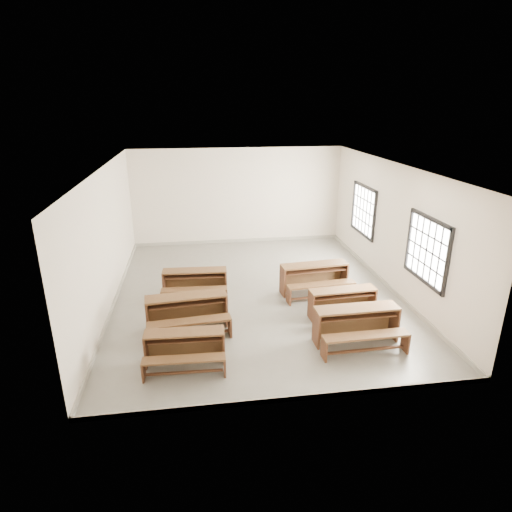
{
  "coord_description": "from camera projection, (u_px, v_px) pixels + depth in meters",
  "views": [
    {
      "loc": [
        -1.44,
        -9.84,
        4.62
      ],
      "look_at": [
        0.0,
        0.0,
        1.0
      ],
      "focal_mm": 30.0,
      "sensor_mm": 36.0,
      "label": 1
    }
  ],
  "objects": [
    {
      "name": "desk_set_1",
      "position": [
        187.0,
        310.0,
        9.05
      ],
      "size": [
        1.78,
        1.04,
        0.77
      ],
      "rotation": [
        0.0,
        0.0,
        0.1
      ],
      "color": "brown",
      "rests_on": "ground"
    },
    {
      "name": "room",
      "position": [
        260.0,
        211.0,
        10.21
      ],
      "size": [
        8.5,
        8.5,
        3.2
      ],
      "color": "slate",
      "rests_on": "ground"
    },
    {
      "name": "desk_set_4",
      "position": [
        343.0,
        301.0,
        9.56
      ],
      "size": [
        1.55,
        0.87,
        0.68
      ],
      "rotation": [
        0.0,
        0.0,
        0.06
      ],
      "color": "brown",
      "rests_on": "ground"
    },
    {
      "name": "desk_set_0",
      "position": [
        185.0,
        346.0,
        7.84
      ],
      "size": [
        1.49,
        0.81,
        0.66
      ],
      "rotation": [
        0.0,
        0.0,
        -0.04
      ],
      "color": "brown",
      "rests_on": "ground"
    },
    {
      "name": "desk_set_2",
      "position": [
        195.0,
        282.0,
        10.56
      ],
      "size": [
        1.61,
        0.9,
        0.71
      ],
      "rotation": [
        0.0,
        0.0,
        -0.06
      ],
      "color": "brown",
      "rests_on": "ground"
    },
    {
      "name": "desk_set_3",
      "position": [
        357.0,
        323.0,
        8.54
      ],
      "size": [
        1.71,
        0.91,
        0.76
      ],
      "rotation": [
        0.0,
        0.0,
        0.02
      ],
      "color": "brown",
      "rests_on": "ground"
    },
    {
      "name": "desk_set_5",
      "position": [
        315.0,
        276.0,
        10.79
      ],
      "size": [
        1.77,
        1.03,
        0.77
      ],
      "rotation": [
        0.0,
        0.0,
        0.09
      ],
      "color": "brown",
      "rests_on": "ground"
    }
  ]
}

